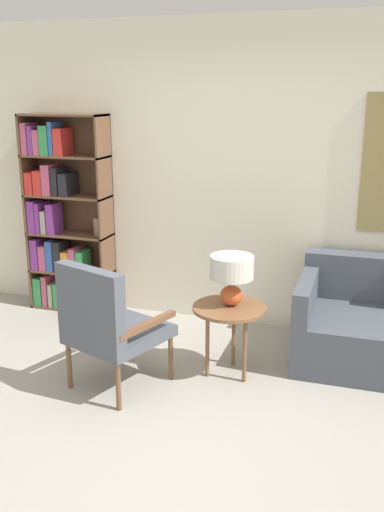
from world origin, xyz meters
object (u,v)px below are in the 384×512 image
(armchair, at_px, (106,321))
(table_lamp, at_px, (232,273))
(side_table, at_px, (229,314))
(bookshelf, at_px, (59,216))

(armchair, height_order, table_lamp, armchair)
(table_lamp, bearing_deg, armchair, -145.07)
(side_table, distance_m, table_lamp, 0.31)
(bookshelf, relative_size, side_table, 3.43)
(bookshelf, height_order, side_table, bookshelf)
(side_table, bearing_deg, bookshelf, 155.11)
(bookshelf, xyz_separation_m, table_lamp, (1.91, -0.85, -0.12))
(bookshelf, xyz_separation_m, side_table, (1.91, -0.89, -0.43))
(armchair, relative_size, side_table, 1.74)
(bookshelf, bearing_deg, side_table, -24.89)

